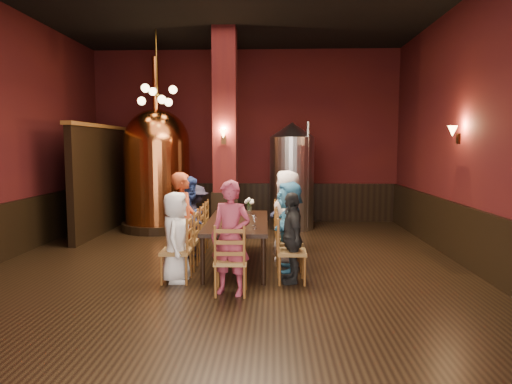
{
  "coord_description": "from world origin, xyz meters",
  "views": [
    {
      "loc": [
        0.76,
        -7.15,
        2.0
      ],
      "look_at": [
        0.47,
        0.2,
        1.25
      ],
      "focal_mm": 32.0,
      "sensor_mm": 36.0,
      "label": 1
    }
  ],
  "objects_px": {
    "dining_table": "(238,224)",
    "person_1": "(184,221)",
    "person_2": "(191,218)",
    "copper_kettle": "(157,168)",
    "rose_vase": "(249,203)",
    "steel_vessel": "(292,176)",
    "person_0": "(176,237)"
  },
  "relations": [
    {
      "from": "dining_table",
      "to": "person_1",
      "type": "xyz_separation_m",
      "value": [
        -0.84,
        -0.35,
        0.1
      ]
    },
    {
      "from": "dining_table",
      "to": "person_2",
      "type": "height_order",
      "value": "person_2"
    },
    {
      "from": "dining_table",
      "to": "copper_kettle",
      "type": "bearing_deg",
      "value": 123.46
    },
    {
      "from": "person_2",
      "to": "copper_kettle",
      "type": "bearing_deg",
      "value": 42.56
    },
    {
      "from": "person_1",
      "to": "rose_vase",
      "type": "height_order",
      "value": "person_1"
    },
    {
      "from": "dining_table",
      "to": "steel_vessel",
      "type": "bearing_deg",
      "value": 72.03
    },
    {
      "from": "person_0",
      "to": "steel_vessel",
      "type": "bearing_deg",
      "value": -24.56
    },
    {
      "from": "person_2",
      "to": "rose_vase",
      "type": "relative_size",
      "value": 4.78
    },
    {
      "from": "person_0",
      "to": "steel_vessel",
      "type": "xyz_separation_m",
      "value": [
        1.87,
        4.43,
        0.61
      ]
    },
    {
      "from": "person_2",
      "to": "copper_kettle",
      "type": "xyz_separation_m",
      "value": [
        -1.3,
        2.82,
        0.74
      ]
    },
    {
      "from": "person_2",
      "to": "person_1",
      "type": "bearing_deg",
      "value": -161.1
    },
    {
      "from": "dining_table",
      "to": "copper_kettle",
      "type": "relative_size",
      "value": 0.6
    },
    {
      "from": "person_1",
      "to": "steel_vessel",
      "type": "height_order",
      "value": "steel_vessel"
    },
    {
      "from": "dining_table",
      "to": "person_1",
      "type": "height_order",
      "value": "person_1"
    },
    {
      "from": "person_0",
      "to": "rose_vase",
      "type": "distance_m",
      "value": 2.01
    },
    {
      "from": "person_0",
      "to": "person_2",
      "type": "height_order",
      "value": "person_2"
    },
    {
      "from": "person_0",
      "to": "dining_table",
      "type": "bearing_deg",
      "value": -40.99
    },
    {
      "from": "dining_table",
      "to": "person_2",
      "type": "bearing_deg",
      "value": 158.78
    },
    {
      "from": "steel_vessel",
      "to": "rose_vase",
      "type": "distance_m",
      "value": 2.86
    },
    {
      "from": "person_0",
      "to": "person_2",
      "type": "xyz_separation_m",
      "value": [
        -0.03,
        1.33,
        0.07
      ]
    },
    {
      "from": "person_0",
      "to": "person_1",
      "type": "bearing_deg",
      "value": -0.62
    },
    {
      "from": "person_2",
      "to": "rose_vase",
      "type": "distance_m",
      "value": 1.11
    },
    {
      "from": "person_0",
      "to": "rose_vase",
      "type": "xyz_separation_m",
      "value": [
        0.99,
        1.73,
        0.29
      ]
    },
    {
      "from": "dining_table",
      "to": "person_0",
      "type": "distance_m",
      "value": 1.31
    },
    {
      "from": "person_2",
      "to": "rose_vase",
      "type": "xyz_separation_m",
      "value": [
        1.02,
        0.4,
        0.22
      ]
    },
    {
      "from": "copper_kettle",
      "to": "rose_vase",
      "type": "bearing_deg",
      "value": -46.25
    },
    {
      "from": "person_0",
      "to": "person_2",
      "type": "distance_m",
      "value": 1.33
    },
    {
      "from": "copper_kettle",
      "to": "person_2",
      "type": "bearing_deg",
      "value": -65.25
    },
    {
      "from": "person_2",
      "to": "steel_vessel",
      "type": "relative_size",
      "value": 0.58
    },
    {
      "from": "person_0",
      "to": "person_2",
      "type": "bearing_deg",
      "value": -0.62
    },
    {
      "from": "copper_kettle",
      "to": "dining_table",
      "type": "bearing_deg",
      "value": -55.46
    },
    {
      "from": "person_0",
      "to": "copper_kettle",
      "type": "distance_m",
      "value": 4.43
    }
  ]
}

